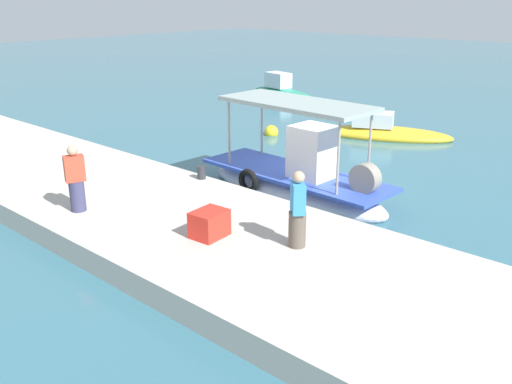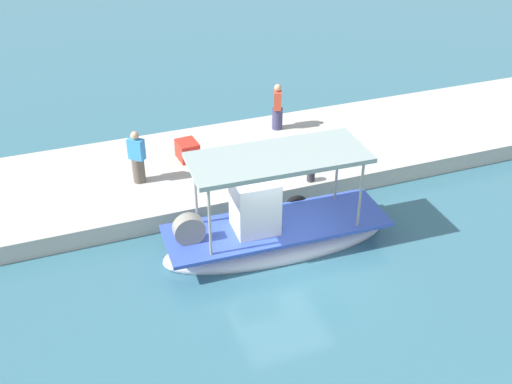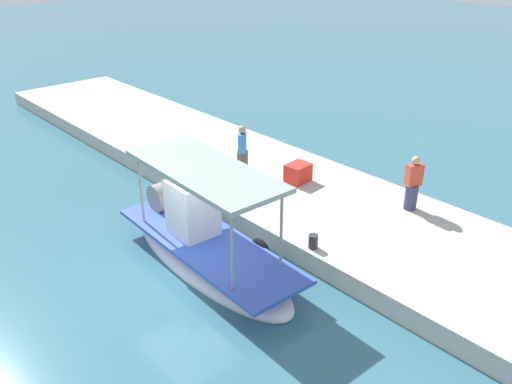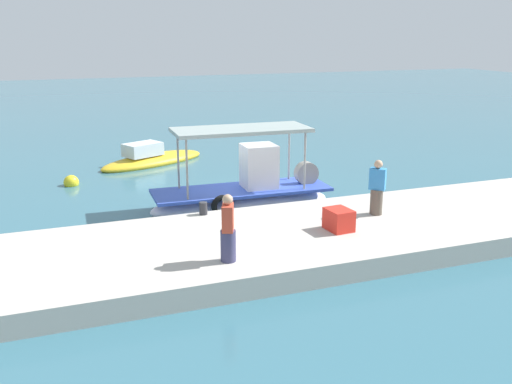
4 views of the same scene
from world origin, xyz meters
TOP-DOWN VIEW (x-y plane):
  - ground_plane at (0.00, 0.00)m, footprint 120.00×120.00m
  - dock_quay at (0.00, -4.68)m, footprint 36.00×5.03m
  - main_fishing_boat at (0.00, -0.50)m, footprint 6.27×2.11m
  - fisherman_near_bollard at (2.82, -4.19)m, footprint 0.51×0.51m
  - fisherman_by_crate at (-2.39, -6.11)m, footprint 0.47×0.52m
  - mooring_bollard at (-1.97, -2.42)m, footprint 0.24×0.24m
  - cargo_crate at (1.10, -5.06)m, footprint 0.66×0.80m
  - marker_buoy at (-5.32, 4.67)m, footprint 0.58×0.58m
  - moored_boat_mid at (-1.64, 7.46)m, footprint 5.57×3.82m

SIDE VIEW (x-z plane):
  - ground_plane at x=0.00m, z-range 0.00..0.00m
  - marker_buoy at x=-5.32m, z-range -0.18..0.41m
  - moored_boat_mid at x=-1.64m, z-range -0.45..0.80m
  - dock_quay at x=0.00m, z-range 0.00..0.56m
  - main_fishing_boat at x=0.00m, z-range -1.06..2.03m
  - mooring_bollard at x=-1.97m, z-range 0.56..0.93m
  - cargo_crate at x=1.10m, z-range 0.56..1.15m
  - fisherman_by_crate at x=-2.39m, z-range 0.48..2.11m
  - fisherman_near_bollard at x=2.82m, z-range 0.48..2.12m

